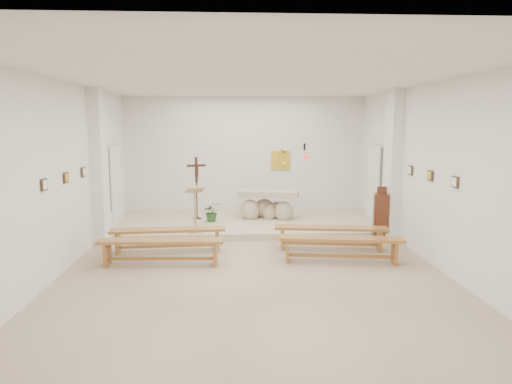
{
  "coord_description": "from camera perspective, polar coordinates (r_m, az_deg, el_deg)",
  "views": [
    {
      "loc": [
        -0.36,
        -8.41,
        2.71
      ],
      "look_at": [
        0.15,
        1.6,
        1.21
      ],
      "focal_mm": 32.0,
      "sensor_mm": 36.0,
      "label": 1
    }
  ],
  "objects": [
    {
      "name": "station_frame_right_front",
      "position": [
        8.58,
        23.61,
        1.16
      ],
      "size": [
        0.03,
        0.2,
        0.2
      ],
      "primitive_type": "cube",
      "color": "#422F1D",
      "rests_on": "wall_right"
    },
    {
      "name": "wall_right",
      "position": [
        9.3,
        21.55,
        1.98
      ],
      "size": [
        0.02,
        10.0,
        3.5
      ],
      "primitive_type": "cube",
      "color": "white",
      "rests_on": "ground"
    },
    {
      "name": "radiator_left",
      "position": [
        11.79,
        -18.0,
        -3.87
      ],
      "size": [
        0.1,
        0.85,
        0.52
      ],
      "primitive_type": "cube",
      "color": "silver",
      "rests_on": "ground"
    },
    {
      "name": "crucifix_stand",
      "position": [
        12.39,
        -7.44,
        1.07
      ],
      "size": [
        0.49,
        0.22,
        1.68
      ],
      "rotation": [
        0.0,
        0.0,
        0.33
      ],
      "color": "#3C1C13",
      "rests_on": "sanctuary_platform"
    },
    {
      "name": "bench_right_second",
      "position": [
        9.16,
        10.55,
        -6.36
      ],
      "size": [
        2.44,
        0.7,
        0.51
      ],
      "rotation": [
        0.0,
        0.0,
        -0.13
      ],
      "color": "#95592B",
      "rests_on": "ground"
    },
    {
      "name": "altar",
      "position": [
        12.47,
        1.45,
        -1.83
      ],
      "size": [
        1.73,
        0.97,
        0.84
      ],
      "rotation": [
        0.0,
        0.0,
        -0.22
      ],
      "color": "#C6B497",
      "rests_on": "sanctuary_platform"
    },
    {
      "name": "bench_left_second",
      "position": [
        9.03,
        -11.76,
        -6.62
      ],
      "size": [
        2.43,
        0.48,
        0.51
      ],
      "rotation": [
        0.0,
        0.0,
        -0.04
      ],
      "color": "#95592B",
      "rests_on": "ground"
    },
    {
      "name": "potted_plant",
      "position": [
        12.12,
        -5.52,
        -2.48
      ],
      "size": [
        0.55,
        0.51,
        0.51
      ],
      "primitive_type": "imported",
      "rotation": [
        0.0,
        0.0,
        0.27
      ],
      "color": "#255120",
      "rests_on": "sanctuary_platform"
    },
    {
      "name": "station_frame_left_rear",
      "position": [
        10.15,
        -20.77,
        2.35
      ],
      "size": [
        0.03,
        0.2,
        0.2
      ],
      "primitive_type": "cube",
      "color": "#422F1D",
      "rests_on": "wall_left"
    },
    {
      "name": "wall_left",
      "position": [
        9.03,
        -23.2,
        1.71
      ],
      "size": [
        0.02,
        10.0,
        3.5
      ],
      "primitive_type": "cube",
      "color": "white",
      "rests_on": "ground"
    },
    {
      "name": "station_frame_left_mid",
      "position": [
        9.21,
        -22.65,
        1.67
      ],
      "size": [
        0.03,
        0.2,
        0.2
      ],
      "primitive_type": "cube",
      "color": "#422F1D",
      "rests_on": "wall_left"
    },
    {
      "name": "ground",
      "position": [
        8.85,
        -0.46,
        -9.34
      ],
      "size": [
        7.0,
        10.0,
        0.0
      ],
      "primitive_type": "cube",
      "color": "#C9B391",
      "rests_on": "ground"
    },
    {
      "name": "lectern",
      "position": [
        10.92,
        -7.61,
        -2.16
      ],
      "size": [
        0.48,
        0.43,
        1.12
      ],
      "rotation": [
        0.0,
        0.0,
        0.33
      ],
      "color": "tan",
      "rests_on": "sanctuary_platform"
    },
    {
      "name": "sanctuary_platform",
      "position": [
        12.21,
        -1.17,
        -3.96
      ],
      "size": [
        6.98,
        3.0,
        0.15
      ],
      "primitive_type": "cube",
      "color": "beige",
      "rests_on": "ground"
    },
    {
      "name": "ceiling",
      "position": [
        8.46,
        -0.49,
        13.79
      ],
      "size": [
        7.0,
        10.0,
        0.02
      ],
      "primitive_type": "cube",
      "color": "silver",
      "rests_on": "wall_back"
    },
    {
      "name": "gold_wall_relief",
      "position": [
        13.49,
        3.1,
        3.99
      ],
      "size": [
        0.55,
        0.04,
        0.55
      ],
      "primitive_type": "cube",
      "color": "yellow",
      "rests_on": "wall_back"
    },
    {
      "name": "station_frame_right_rear",
      "position": [
        10.39,
        18.73,
        2.59
      ],
      "size": [
        0.03,
        0.2,
        0.2
      ],
      "primitive_type": "cube",
      "color": "#422F1D",
      "rests_on": "wall_right"
    },
    {
      "name": "station_frame_right_mid",
      "position": [
        9.48,
        20.94,
        1.94
      ],
      "size": [
        0.03,
        0.2,
        0.2
      ],
      "primitive_type": "cube",
      "color": "#422F1D",
      "rests_on": "wall_right"
    },
    {
      "name": "wall_back",
      "position": [
        13.44,
        -1.38,
        4.41
      ],
      "size": [
        7.0,
        0.02,
        3.5
      ],
      "primitive_type": "cube",
      "color": "white",
      "rests_on": "ground"
    },
    {
      "name": "bench_right_front",
      "position": [
        10.04,
        9.32,
        -5.02
      ],
      "size": [
        2.44,
        0.69,
        0.51
      ],
      "rotation": [
        0.0,
        0.0,
        -0.13
      ],
      "color": "#95592B",
      "rests_on": "ground"
    },
    {
      "name": "donation_pedestal",
      "position": [
        11.09,
        15.34,
        -2.98
      ],
      "size": [
        0.41,
        0.41,
        1.27
      ],
      "rotation": [
        0.0,
        0.0,
        -0.22
      ],
      "color": "#592C19",
      "rests_on": "ground"
    },
    {
      "name": "pilaster_right",
      "position": [
        11.1,
        16.75,
        3.18
      ],
      "size": [
        0.26,
        0.55,
        3.5
      ],
      "primitive_type": "cube",
      "color": "white",
      "rests_on": "ground"
    },
    {
      "name": "pilaster_left",
      "position": [
        10.88,
        -19.0,
        2.98
      ],
      "size": [
        0.26,
        0.55,
        3.5
      ],
      "primitive_type": "cube",
      "color": "white",
      "rests_on": "ground"
    },
    {
      "name": "radiator_right",
      "position": [
        11.99,
        15.6,
        -3.55
      ],
      "size": [
        0.1,
        0.85,
        0.52
      ],
      "primitive_type": "cube",
      "color": "silver",
      "rests_on": "ground"
    },
    {
      "name": "sanctuary_lamp",
      "position": [
        13.32,
        6.22,
        4.58
      ],
      "size": [
        0.11,
        0.36,
        0.44
      ],
      "color": "black",
      "rests_on": "wall_back"
    },
    {
      "name": "bench_left_front",
      "position": [
        9.91,
        -10.95,
        -5.23
      ],
      "size": [
        2.43,
        0.55,
        0.51
      ],
      "rotation": [
        0.0,
        0.0,
        0.07
      ],
      "color": "#95592B",
      "rests_on": "ground"
    },
    {
      "name": "station_frame_left_front",
      "position": [
        8.29,
        -24.96,
        0.84
      ],
      "size": [
        0.03,
        0.2,
        0.2
      ],
      "primitive_type": "cube",
      "color": "#422F1D",
      "rests_on": "wall_left"
    }
  ]
}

